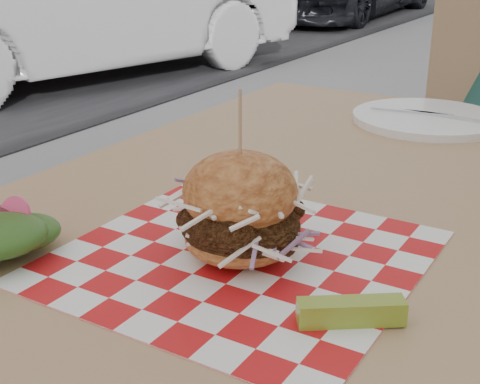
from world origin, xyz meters
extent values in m
cube|color=tan|center=(-0.09, 0.16, 0.73)|extent=(0.80, 1.20, 0.04)
cylinder|color=#333338|center=(-0.43, 0.70, 0.35)|extent=(0.05, 0.05, 0.71)
cube|color=tan|center=(-0.09, 1.08, 0.45)|extent=(0.53, 0.53, 0.04)
cylinder|color=#333338|center=(-0.31, 0.96, 0.21)|extent=(0.03, 0.03, 0.43)
cylinder|color=#333338|center=(-0.20, 1.30, 0.21)|extent=(0.03, 0.03, 0.43)
cube|color=red|center=(-0.09, -0.06, 0.75)|extent=(0.36, 0.36, 0.00)
ellipsoid|color=#C77738|center=(-0.09, -0.06, 0.77)|extent=(0.12, 0.12, 0.04)
ellipsoid|color=brown|center=(-0.09, -0.06, 0.79)|extent=(0.13, 0.12, 0.06)
ellipsoid|color=#C77738|center=(-0.09, -0.06, 0.83)|extent=(0.12, 0.12, 0.08)
cylinder|color=tan|center=(-0.09, -0.06, 0.89)|extent=(0.00, 0.00, 0.09)
cube|color=olive|center=(0.06, -0.12, 0.76)|extent=(0.09, 0.07, 0.02)
ellipsoid|color=#3F1419|center=(-0.31, -0.18, 0.76)|extent=(0.08, 0.08, 0.03)
ellipsoid|color=#1D4413|center=(-0.32, -0.15, 0.76)|extent=(0.08, 0.08, 0.03)
ellipsoid|color=#1D4413|center=(-0.35, -0.15, 0.76)|extent=(0.08, 0.08, 0.03)
cylinder|color=#F74477|center=(-0.32, -0.16, 0.79)|extent=(0.05, 0.05, 0.04)
cylinder|color=white|center=(-0.09, 0.59, 0.76)|extent=(0.27, 0.27, 0.01)
cube|color=silver|center=(-0.12, 0.59, 0.77)|extent=(0.15, 0.03, 0.00)
cube|color=silver|center=(-0.06, 0.59, 0.77)|extent=(0.15, 0.03, 0.00)
camera|label=1|loc=(0.24, -0.60, 1.07)|focal=50.00mm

